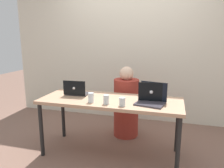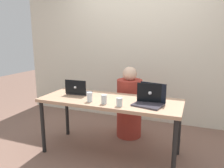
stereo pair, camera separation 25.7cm
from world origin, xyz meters
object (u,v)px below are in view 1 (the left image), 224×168
Objects in this scene: person_at_center at (126,105)px; laptop_back_right at (151,96)px; water_glass_right at (122,102)px; water_glass_left at (91,98)px; laptop_front_right at (151,99)px; laptop_back_left at (77,92)px; water_glass_center at (106,100)px.

laptop_back_right is at bearing 141.69° from person_at_center.
water_glass_left is (-0.39, 0.04, 0.01)m from water_glass_right.
water_glass_right is at bearing 41.30° from laptop_back_right.
laptop_back_left is (-1.00, 0.12, -0.01)m from laptop_front_right.
laptop_front_right is 3.80× the size of water_glass_right.
laptop_back_right reaches higher than water_glass_right.
water_glass_center is 0.20m from water_glass_right.
laptop_back_left is 0.75m from water_glass_right.
laptop_front_right reaches higher than water_glass_center.
person_at_center is 0.88m from water_glass_left.
water_glass_center is at bearing 148.63° from laptop_back_left.
person_at_center reaches higher than water_glass_left.
laptop_back_left is (-0.99, -0.01, -0.01)m from laptop_back_right.
water_glass_left is at bearing 174.76° from water_glass_right.
laptop_back_right reaches higher than laptop_back_left.
laptop_back_right reaches higher than water_glass_left.
person_at_center is 0.88m from water_glass_right.
water_glass_center is at bearing 97.53° from person_at_center.
water_glass_center is at bearing 25.63° from laptop_back_right.
water_glass_center reaches higher than water_glass_right.
water_glass_right is at bearing -5.07° from water_glass_center.
laptop_back_left is at bearing 55.01° from person_at_center.
laptop_front_right is 0.35m from water_glass_right.
laptop_back_right reaches higher than water_glass_center.
laptop_back_left is 3.22× the size of water_glass_right.
water_glass_center is at bearing -5.41° from water_glass_left.
water_glass_left is at bearing 16.57° from laptop_back_right.
person_at_center is 0.83m from laptop_front_right.
water_glass_center is 1.11× the size of water_glass_right.
water_glass_left is at bearing 174.59° from water_glass_center.
laptop_front_right is at bearing 29.73° from water_glass_right.
laptop_back_left is 2.70× the size of water_glass_left.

